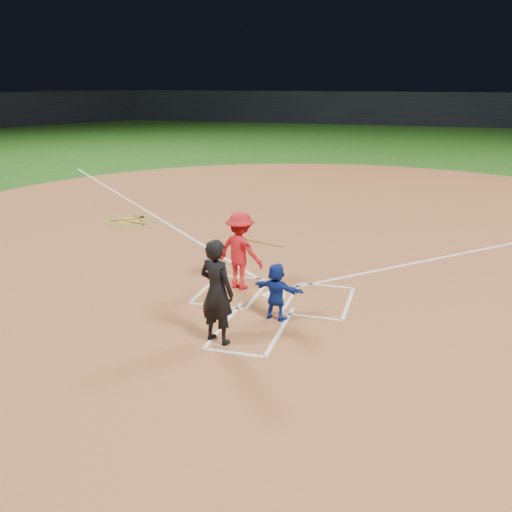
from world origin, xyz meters
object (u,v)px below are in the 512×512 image
(home_plate, at_px, (274,295))
(catcher, at_px, (276,291))
(batter_at_plate, at_px, (240,251))
(on_deck_circle, at_px, (131,220))
(umpire, at_px, (217,292))

(home_plate, bearing_deg, catcher, 105.75)
(catcher, xyz_separation_m, batter_at_plate, (-1.19, 1.45, 0.30))
(batter_at_plate, bearing_deg, home_plate, -16.78)
(on_deck_circle, distance_m, umpire, 9.67)
(home_plate, relative_size, umpire, 0.32)
(umpire, bearing_deg, catcher, -102.00)
(catcher, height_order, umpire, umpire)
(catcher, bearing_deg, home_plate, -60.60)
(home_plate, distance_m, on_deck_circle, 8.14)
(on_deck_circle, bearing_deg, umpire, -52.90)
(on_deck_circle, xyz_separation_m, batter_at_plate, (5.38, -4.98, 0.86))
(home_plate, xyz_separation_m, umpire, (-0.42, -2.44, 0.94))
(umpire, xyz_separation_m, batter_at_plate, (-0.43, 2.70, -0.08))
(on_deck_circle, bearing_deg, batter_at_plate, -42.80)
(on_deck_circle, xyz_separation_m, catcher, (6.57, -6.43, 0.56))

